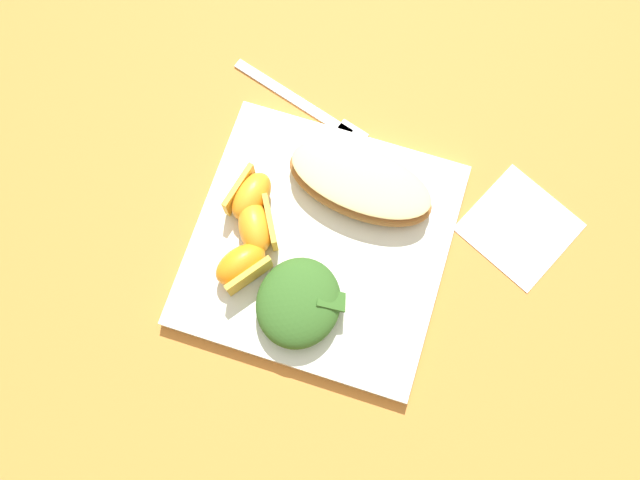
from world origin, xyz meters
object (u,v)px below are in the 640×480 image
(green_salad_pile, at_px, (296,302))
(orange_wedge_middle, at_px, (257,227))
(white_plate, at_px, (320,244))
(orange_wedge_front, at_px, (250,196))
(metal_fork, at_px, (310,108))
(cheesy_pizza_bread, at_px, (360,184))
(orange_wedge_rear, at_px, (242,266))
(paper_napkin, at_px, (520,227))

(green_salad_pile, distance_m, orange_wedge_middle, 0.09)
(white_plate, distance_m, orange_wedge_front, 0.10)
(orange_wedge_front, distance_m, metal_fork, 0.14)
(cheesy_pizza_bread, distance_m, metal_fork, 0.13)
(white_plate, relative_size, orange_wedge_rear, 4.02)
(orange_wedge_middle, relative_size, paper_napkin, 0.64)
(cheesy_pizza_bread, relative_size, metal_fork, 0.96)
(white_plate, xyz_separation_m, orange_wedge_rear, (0.06, -0.07, 0.03))
(cheesy_pizza_bread, height_order, green_salad_pile, green_salad_pile)
(orange_wedge_middle, bearing_deg, orange_wedge_front, -149.40)
(cheesy_pizza_bread, relative_size, orange_wedge_rear, 2.54)
(orange_wedge_front, bearing_deg, cheesy_pizza_bread, 114.45)
(white_plate, relative_size, orange_wedge_middle, 4.00)
(white_plate, height_order, orange_wedge_rear, orange_wedge_rear)
(orange_wedge_middle, bearing_deg, paper_napkin, 109.64)
(white_plate, bearing_deg, paper_napkin, 113.23)
(cheesy_pizza_bread, xyz_separation_m, metal_fork, (-0.09, -0.09, -0.03))
(orange_wedge_rear, xyz_separation_m, metal_fork, (-0.22, 0.01, -0.03))
(white_plate, distance_m, metal_fork, 0.17)
(green_salad_pile, bearing_deg, orange_wedge_middle, -134.59)
(white_plate, xyz_separation_m, green_salad_pile, (0.08, -0.00, 0.03))
(cheesy_pizza_bread, relative_size, green_salad_pile, 1.77)
(paper_napkin, xyz_separation_m, metal_fork, (-0.07, -0.28, 0.00))
(orange_wedge_front, xyz_separation_m, metal_fork, (-0.14, 0.03, -0.03))
(orange_wedge_middle, distance_m, metal_fork, 0.17)
(cheesy_pizza_bread, bearing_deg, white_plate, -17.86)
(white_plate, height_order, orange_wedge_middle, orange_wedge_middle)
(white_plate, bearing_deg, orange_wedge_middle, -82.22)
(cheesy_pizza_bread, distance_m, orange_wedge_front, 0.12)
(white_plate, distance_m, orange_wedge_middle, 0.08)
(paper_napkin, distance_m, metal_fork, 0.28)
(orange_wedge_rear, bearing_deg, paper_napkin, 117.37)
(cheesy_pizza_bread, relative_size, paper_napkin, 1.61)
(white_plate, height_order, paper_napkin, white_plate)
(orange_wedge_front, bearing_deg, green_salad_pile, 41.20)
(cheesy_pizza_bread, distance_m, paper_napkin, 0.19)
(white_plate, xyz_separation_m, metal_fork, (-0.16, -0.06, -0.01))
(orange_wedge_rear, relative_size, metal_fork, 0.38)
(orange_wedge_front, distance_m, paper_napkin, 0.31)
(orange_wedge_middle, bearing_deg, green_salad_pile, 45.41)
(orange_wedge_rear, distance_m, paper_napkin, 0.32)
(white_plate, bearing_deg, metal_fork, -158.42)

